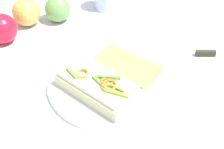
% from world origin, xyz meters
% --- Properties ---
extents(ground_plane, '(2.00, 2.00, 0.00)m').
position_xyz_m(ground_plane, '(0.00, 0.00, 0.00)').
color(ground_plane, silver).
rests_on(ground_plane, ground).
extents(plate, '(0.30, 0.30, 0.01)m').
position_xyz_m(plate, '(0.00, 0.00, 0.01)').
color(plate, white).
rests_on(plate, ground_plane).
extents(sandwich, '(0.19, 0.20, 0.05)m').
position_xyz_m(sandwich, '(-0.03, -0.03, 0.03)').
color(sandwich, beige).
rests_on(sandwich, plate).
extents(bread_slice_side, '(0.18, 0.17, 0.02)m').
position_xyz_m(bread_slice_side, '(0.03, 0.03, 0.02)').
color(bread_slice_side, tan).
rests_on(bread_slice_side, plate).
extents(apple_0, '(0.09, 0.09, 0.08)m').
position_xyz_m(apple_0, '(-0.21, 0.28, 0.04)').
color(apple_0, gold).
rests_on(apple_0, ground_plane).
extents(apple_1, '(0.11, 0.11, 0.08)m').
position_xyz_m(apple_1, '(-0.13, 0.29, 0.04)').
color(apple_1, '#689B4B').
rests_on(apple_1, ground_plane).
extents(apple_3, '(0.11, 0.11, 0.08)m').
position_xyz_m(apple_3, '(-0.27, 0.20, 0.04)').
color(apple_3, red).
rests_on(apple_3, ground_plane).
extents(knife, '(0.12, 0.02, 0.02)m').
position_xyz_m(knife, '(0.27, 0.08, 0.01)').
color(knife, silver).
rests_on(knife, ground_plane).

